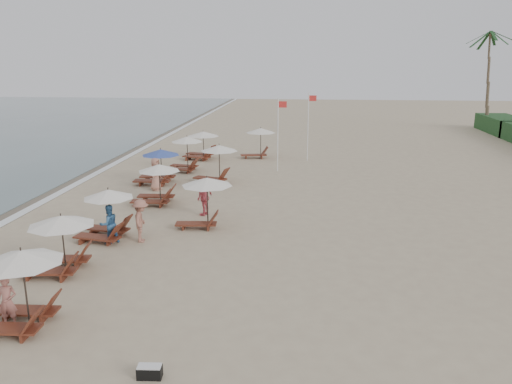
# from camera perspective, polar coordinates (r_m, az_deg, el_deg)

# --- Properties ---
(ground) EXTENTS (160.00, 160.00, 0.00)m
(ground) POSITION_cam_1_polar(r_m,az_deg,el_deg) (17.98, -2.35, -8.80)
(ground) COLOR tan
(ground) RESTS_ON ground
(wet_sand_band) EXTENTS (3.20, 140.00, 0.01)m
(wet_sand_band) POSITION_cam_1_polar(r_m,az_deg,el_deg) (31.08, -23.00, 0.17)
(wet_sand_band) COLOR #6B5E4C
(wet_sand_band) RESTS_ON ground
(foam_line) EXTENTS (0.50, 140.00, 0.02)m
(foam_line) POSITION_cam_1_polar(r_m,az_deg,el_deg) (30.48, -20.85, 0.13)
(foam_line) COLOR white
(foam_line) RESTS_ON ground
(lounger_station_0) EXTENTS (2.44, 2.19, 2.27)m
(lounger_station_0) POSITION_cam_1_polar(r_m,az_deg,el_deg) (15.32, -25.17, -9.72)
(lounger_station_0) COLOR maroon
(lounger_station_0) RESTS_ON ground
(lounger_station_1) EXTENTS (2.59, 2.24, 2.06)m
(lounger_station_1) POSITION_cam_1_polar(r_m,az_deg,el_deg) (18.73, -21.48, -5.45)
(lounger_station_1) COLOR maroon
(lounger_station_1) RESTS_ON ground
(lounger_station_2) EXTENTS (2.44, 2.03, 2.10)m
(lounger_station_2) POSITION_cam_1_polar(r_m,az_deg,el_deg) (21.56, -16.69, -2.51)
(lounger_station_2) COLOR maroon
(lounger_station_2) RESTS_ON ground
(lounger_station_3) EXTENTS (2.50, 2.14, 2.06)m
(lounger_station_3) POSITION_cam_1_polar(r_m,az_deg,el_deg) (26.26, -11.26, 0.87)
(lounger_station_3) COLOR maroon
(lounger_station_3) RESTS_ON ground
(lounger_station_4) EXTENTS (2.71, 2.24, 2.06)m
(lounger_station_4) POSITION_cam_1_polar(r_m,az_deg,el_deg) (30.66, -11.11, 2.75)
(lounger_station_4) COLOR maroon
(lounger_station_4) RESTS_ON ground
(lounger_station_5) EXTENTS (2.47, 2.10, 2.30)m
(lounger_station_5) POSITION_cam_1_polar(r_m,az_deg,el_deg) (33.76, -8.08, 4.23)
(lounger_station_5) COLOR maroon
(lounger_station_5) RESTS_ON ground
(lounger_station_6) EXTENTS (2.76, 2.49, 2.06)m
(lounger_station_6) POSITION_cam_1_polar(r_m,az_deg,el_deg) (37.84, -6.31, 5.24)
(lounger_station_6) COLOR maroon
(lounger_station_6) RESTS_ON ground
(inland_station_0) EXTENTS (2.56, 2.24, 2.22)m
(inland_station_0) POSITION_cam_1_polar(r_m,az_deg,el_deg) (22.04, -5.98, -0.38)
(inland_station_0) COLOR maroon
(inland_station_0) RESTS_ON ground
(inland_station_1) EXTENTS (2.77, 2.24, 2.22)m
(inland_station_1) POSITION_cam_1_polar(r_m,az_deg,el_deg) (30.40, -4.63, 3.59)
(inland_station_1) COLOR maroon
(inland_station_1) RESTS_ON ground
(inland_station_2) EXTENTS (2.70, 2.24, 2.22)m
(inland_station_2) POSITION_cam_1_polar(r_m,az_deg,el_deg) (37.99, 0.20, 5.91)
(inland_station_2) COLOR maroon
(inland_station_2) RESTS_ON ground
(beachgoer_near) EXTENTS (0.58, 0.43, 1.48)m
(beachgoer_near) POSITION_cam_1_polar(r_m,az_deg,el_deg) (15.73, -26.20, -11.01)
(beachgoer_near) COLOR #A06157
(beachgoer_near) RESTS_ON ground
(beachgoer_mid_a) EXTENTS (0.98, 0.97, 1.59)m
(beachgoer_mid_a) POSITION_cam_1_polar(r_m,az_deg,el_deg) (21.09, -16.20, -3.48)
(beachgoer_mid_a) COLOR #2E5C8C
(beachgoer_mid_a) RESTS_ON ground
(beachgoer_mid_b) EXTENTS (0.88, 1.25, 1.76)m
(beachgoer_mid_b) POSITION_cam_1_polar(r_m,az_deg,el_deg) (20.90, -12.81, -3.18)
(beachgoer_mid_b) COLOR #9C614F
(beachgoer_mid_b) RESTS_ON ground
(beachgoer_far_a) EXTENTS (0.82, 1.14, 1.79)m
(beachgoer_far_a) POSITION_cam_1_polar(r_m,az_deg,el_deg) (23.97, -5.79, -0.55)
(beachgoer_far_a) COLOR #C8505B
(beachgoer_far_a) RESTS_ON ground
(beachgoer_far_b) EXTENTS (0.75, 1.00, 1.85)m
(beachgoer_far_b) POSITION_cam_1_polar(r_m,az_deg,el_deg) (29.00, -11.22, 1.98)
(beachgoer_far_b) COLOR #A96F5C
(beachgoer_far_b) RESTS_ON ground
(duffel_bag) EXTENTS (0.59, 0.32, 0.32)m
(duffel_bag) POSITION_cam_1_polar(r_m,az_deg,el_deg) (12.67, -11.88, -19.16)
(duffel_bag) COLOR black
(duffel_bag) RESTS_ON ground
(flag_pole_near) EXTENTS (0.59, 0.08, 4.78)m
(flag_pole_near) POSITION_cam_1_polar(r_m,az_deg,el_deg) (33.21, 2.53, 6.83)
(flag_pole_near) COLOR silver
(flag_pole_near) RESTS_ON ground
(flag_pole_far) EXTENTS (0.59, 0.08, 4.91)m
(flag_pole_far) POSITION_cam_1_polar(r_m,az_deg,el_deg) (36.91, 5.92, 7.66)
(flag_pole_far) COLOR silver
(flag_pole_far) RESTS_ON ground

